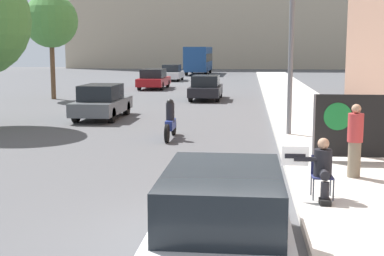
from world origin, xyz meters
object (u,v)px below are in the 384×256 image
object	(u,v)px
seated_protester	(322,167)
motorcycle_on_road	(170,122)
pedestrian_behind	(360,125)
car_on_road_distant	(154,79)
city_bus_on_road	(199,59)
parked_car_curbside	(223,222)
traffic_light_pole	(271,11)
car_on_road_nearest	(102,102)
street_tree_midblock	(51,21)
protest_banner	(355,126)
car_on_road_far_lane	(172,73)
car_on_road_midblock	(206,88)
jogger_on_sidewalk	(355,140)

from	to	relation	value
seated_protester	motorcycle_on_road	distance (m)	8.45
pedestrian_behind	motorcycle_on_road	distance (m)	6.38
car_on_road_distant	city_bus_on_road	distance (m)	24.32
parked_car_curbside	pedestrian_behind	bearing A→B (deg)	66.78
traffic_light_pole	car_on_road_nearest	xyz separation A→B (m)	(-6.97, 4.70, -3.47)
pedestrian_behind	traffic_light_pole	world-z (taller)	traffic_light_pole
pedestrian_behind	street_tree_midblock	bearing A→B (deg)	-75.02
protest_banner	car_on_road_distant	xyz separation A→B (m)	(-9.88, 26.29, -0.31)
motorcycle_on_road	street_tree_midblock	size ratio (longest dim) A/B	0.35
traffic_light_pole	car_on_road_far_lane	xyz separation A→B (m)	(-7.99, 32.97, -3.44)
protest_banner	street_tree_midblock	xyz separation A→B (m)	(-14.45, 17.46, 3.58)
pedestrian_behind	car_on_road_midblock	size ratio (longest dim) A/B	0.37
jogger_on_sidewalk	traffic_light_pole	size ratio (longest dim) A/B	0.27
parked_car_curbside	street_tree_midblock	xyz separation A→B (m)	(-11.44, 24.42, 3.92)
traffic_light_pole	car_on_road_midblock	bearing A→B (deg)	102.94
car_on_road_nearest	car_on_road_far_lane	bearing A→B (deg)	92.07
jogger_on_sidewalk	pedestrian_behind	bearing A→B (deg)	-121.75
car_on_road_nearest	jogger_on_sidewalk	bearing A→B (deg)	-50.37
car_on_road_distant	street_tree_midblock	xyz separation A→B (m)	(-4.57, -8.83, 3.89)
seated_protester	pedestrian_behind	size ratio (longest dim) A/B	0.71
jogger_on_sidewalk	street_tree_midblock	size ratio (longest dim) A/B	0.26
pedestrian_behind	seated_protester	bearing A→B (deg)	43.85
seated_protester	car_on_road_midblock	distance (m)	21.96
motorcycle_on_road	traffic_light_pole	bearing A→B (deg)	3.48
car_on_road_distant	city_bus_on_road	xyz separation A→B (m)	(1.14, 24.26, 1.12)
pedestrian_behind	car_on_road_distant	distance (m)	27.54
seated_protester	car_on_road_nearest	size ratio (longest dim) A/B	0.27
seated_protester	street_tree_midblock	xyz separation A→B (m)	(-13.16, 21.11, 3.87)
jogger_on_sidewalk	traffic_light_pole	distance (m)	6.82
jogger_on_sidewalk	protest_banner	distance (m)	1.82
protest_banner	car_on_road_distant	distance (m)	28.09
car_on_road_far_lane	city_bus_on_road	size ratio (longest dim) A/B	0.44
protest_banner	street_tree_midblock	bearing A→B (deg)	129.62
seated_protester	street_tree_midblock	world-z (taller)	street_tree_midblock
seated_protester	motorcycle_on_road	size ratio (longest dim) A/B	0.54
city_bus_on_road	jogger_on_sidewalk	bearing A→B (deg)	-80.88
city_bus_on_road	car_on_road_far_lane	bearing A→B (deg)	-95.40
jogger_on_sidewalk	seated_protester	bearing A→B (deg)	45.00
protest_banner	motorcycle_on_road	distance (m)	6.53
jogger_on_sidewalk	car_on_road_far_lane	bearing A→B (deg)	-93.87
jogger_on_sidewalk	car_on_road_midblock	world-z (taller)	jogger_on_sidewalk
seated_protester	traffic_light_pole	xyz separation A→B (m)	(-0.74, 7.64, 3.43)
pedestrian_behind	car_on_road_far_lane	world-z (taller)	pedestrian_behind
car_on_road_distant	car_on_road_midblock	bearing A→B (deg)	-60.90
traffic_light_pole	car_on_road_midblock	distance (m)	14.74
car_on_road_nearest	city_bus_on_road	distance (m)	41.89
jogger_on_sidewalk	motorcycle_on_road	size ratio (longest dim) A/B	0.76
parked_car_curbside	street_tree_midblock	world-z (taller)	street_tree_midblock
car_on_road_midblock	car_on_road_far_lane	size ratio (longest dim) A/B	1.01
pedestrian_behind	car_on_road_distant	xyz separation A→B (m)	(-10.16, 25.60, -0.24)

